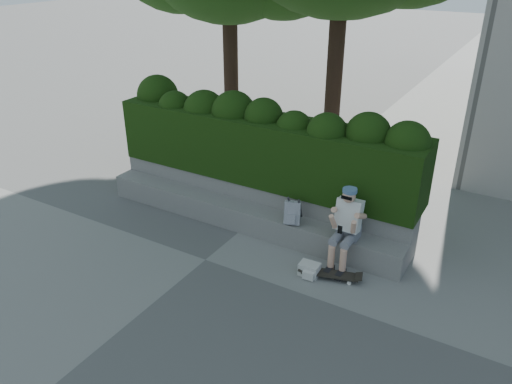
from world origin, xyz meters
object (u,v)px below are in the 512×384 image
Objects in this scene: skateboard at (330,274)px; backpack_plaid at (292,213)px; person at (347,224)px; backpack_ground at (309,269)px.

backpack_plaid is at bearing 134.16° from skateboard.
backpack_plaid reaches higher than skateboard.
skateboard is at bearing -93.84° from person.
backpack_plaid is (-0.97, 0.57, 0.57)m from skateboard.
backpack_ground is (0.65, -0.65, -0.55)m from backpack_plaid.
person reaches higher than backpack_ground.
backpack_ground is at bearing -122.37° from person.
backpack_ground is at bearing 177.95° from skateboard.
skateboard is (-0.03, -0.49, -0.67)m from person.
skateboard is 0.34m from backpack_ground.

